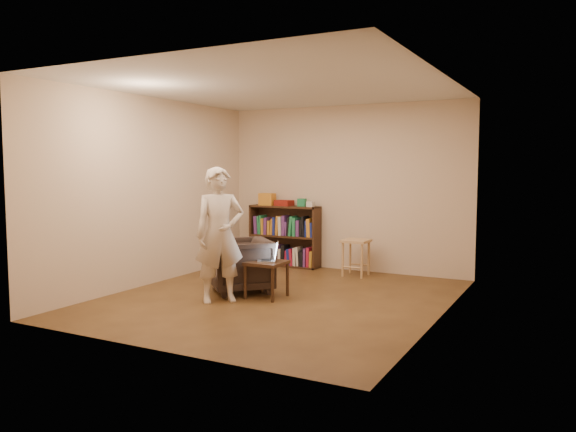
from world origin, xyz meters
The scene contains 15 objects.
floor centered at (0.00, 0.00, 0.00)m, with size 4.50×4.50×0.00m, color #452C16.
ceiling centered at (0.00, 0.00, 2.60)m, with size 4.50×4.50×0.00m, color silver.
wall_back centered at (0.00, 2.25, 1.30)m, with size 4.00×4.00×0.00m, color beige.
wall_left centered at (-2.00, 0.00, 1.30)m, with size 4.50×4.50×0.00m, color beige.
wall_right centered at (2.00, 0.00, 1.30)m, with size 4.50×4.50×0.00m, color beige.
bookshelf centered at (-1.01, 2.09, 0.44)m, with size 1.20×0.30×1.00m.
box_yellow centered at (-1.32, 2.06, 1.10)m, with size 0.25×0.18×0.20m, color orange.
red_cloth centered at (-1.02, 2.08, 1.05)m, with size 0.28×0.20×0.09m, color maroon.
box_green centered at (-0.70, 2.10, 1.06)m, with size 0.12×0.12×0.12m, color #217E4C.
box_white centered at (-0.53, 2.07, 1.04)m, with size 0.11×0.11×0.08m, color beige.
stool centered at (0.34, 1.82, 0.44)m, with size 0.38×0.38×0.55m.
armchair centered at (-0.61, 0.10, 0.35)m, with size 0.75×0.77×0.70m, color #312721.
side_table centered at (-0.15, -0.02, 0.38)m, with size 0.45×0.45×0.46m.
laptop centered at (-0.12, 0.03, 0.52)m, with size 0.38×0.40×0.24m.
person centered at (-0.54, -0.47, 0.82)m, with size 0.60×0.39×1.64m, color beige.
Camera 1 is at (3.31, -6.04, 1.64)m, focal length 35.00 mm.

